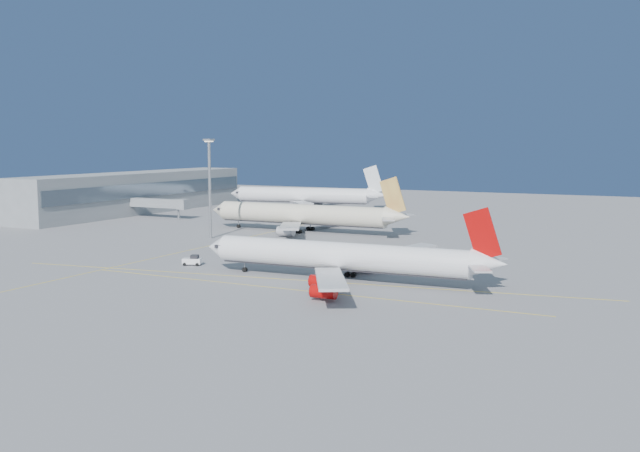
{
  "coord_description": "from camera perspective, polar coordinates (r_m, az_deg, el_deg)",
  "views": [
    {
      "loc": [
        64.47,
        -123.89,
        26.11
      ],
      "look_at": [
        -7.43,
        22.07,
        7.0
      ],
      "focal_mm": 40.0,
      "sensor_mm": 36.0,
      "label": 1
    }
  ],
  "objects": [
    {
      "name": "ground",
      "position": [
        142.08,
        -1.25,
        -3.89
      ],
      "size": [
        500.0,
        500.0,
        0.0
      ],
      "primitive_type": "plane",
      "color": "slate",
      "rests_on": "ground"
    },
    {
      "name": "terminal",
      "position": [
        275.99,
        -14.41,
        2.62
      ],
      "size": [
        18.4,
        110.0,
        15.0
      ],
      "color": "gray",
      "rests_on": "ground"
    },
    {
      "name": "jet_bridge",
      "position": [
        252.28,
        -12.55,
        1.78
      ],
      "size": [
        23.6,
        3.6,
        6.9
      ],
      "color": "gray",
      "rests_on": "ground"
    },
    {
      "name": "taxiway_lines",
      "position": [
        154.64,
        -5.01,
        -3.04
      ],
      "size": [
        118.86,
        140.0,
        0.02
      ],
      "color": "yellow",
      "rests_on": "ground"
    },
    {
      "name": "airliner_virgin",
      "position": [
        135.03,
        2.04,
        -2.5
      ],
      "size": [
        60.93,
        54.77,
        15.04
      ],
      "rotation": [
        0.0,
        0.0,
        0.03
      ],
      "color": "white",
      "rests_on": "ground"
    },
    {
      "name": "airliner_etihad",
      "position": [
        208.42,
        -1.17,
        0.92
      ],
      "size": [
        64.46,
        59.72,
        16.86
      ],
      "rotation": [
        0.0,
        0.0,
        0.01
      ],
      "color": "beige",
      "rests_on": "ground"
    },
    {
      "name": "airliner_third",
      "position": [
        282.05,
        -1.1,
        2.47
      ],
      "size": [
        65.31,
        59.64,
        17.55
      ],
      "rotation": [
        0.0,
        0.0,
        0.15
      ],
      "color": "white",
      "rests_on": "ground"
    },
    {
      "name": "pushback_tug",
      "position": [
        154.86,
        -10.16,
        -2.73
      ],
      "size": [
        4.39,
        3.49,
        2.22
      ],
      "rotation": [
        0.0,
        0.0,
        0.37
      ],
      "color": "white",
      "rests_on": "ground"
    },
    {
      "name": "light_mast",
      "position": [
        196.0,
        -8.82,
        3.66
      ],
      "size": [
        2.34,
        2.34,
        27.1
      ],
      "color": "gray",
      "rests_on": "ground"
    }
  ]
}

